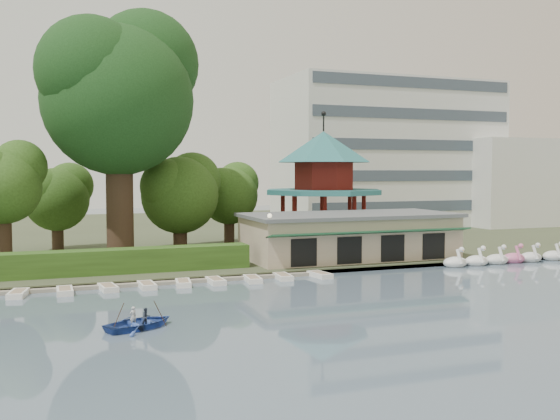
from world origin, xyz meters
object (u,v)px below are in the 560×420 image
pavilion (323,176)px  rowboat_with_passengers (140,318)px  dock (93,286)px  boathouse (349,235)px  big_tree (120,87)px

pavilion → rowboat_with_passengers: pavilion is taller
dock → boathouse: 22.62m
boathouse → rowboat_with_passengers: 26.78m
dock → big_tree: (3.17, 11.01, 15.02)m
dock → rowboat_with_passengers: bearing=-83.2°
boathouse → big_tree: 23.59m
dock → pavilion: pavilion is taller
pavilion → big_tree: size_ratio=0.62×
boathouse → rowboat_with_passengers: boathouse is taller
dock → boathouse: (22.00, 4.77, 2.25)m
rowboat_with_passengers → big_tree: bearing=85.9°
boathouse → pavilion: size_ratio=1.38×
dock → pavilion: 29.14m
boathouse → pavilion: 11.43m
boathouse → dock: bearing=-167.8°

